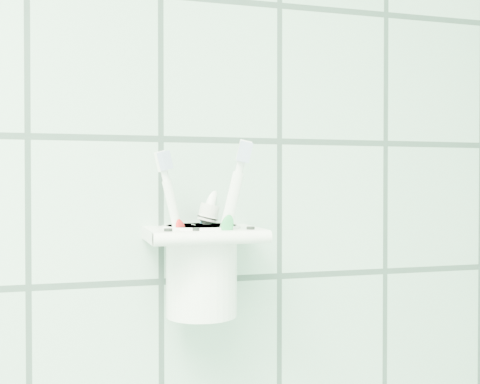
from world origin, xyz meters
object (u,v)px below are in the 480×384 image
at_px(holder_bracket, 203,236).
at_px(cup, 202,267).
at_px(toothbrush_pink, 197,229).
at_px(toothpaste_tube, 186,246).
at_px(toothbrush_blue, 190,224).
at_px(toothbrush_orange, 206,224).

xyz_separation_m(holder_bracket, cup, (-0.00, 0.00, -0.04)).
distance_m(toothbrush_pink, toothpaste_tube, 0.04).
bearing_deg(toothbrush_pink, cup, 29.91).
distance_m(holder_bracket, toothbrush_blue, 0.02).
relative_size(cup, toothbrush_blue, 0.55).
height_order(toothbrush_pink, toothbrush_orange, toothbrush_orange).
relative_size(toothbrush_blue, toothbrush_orange, 0.97).
distance_m(holder_bracket, toothbrush_pink, 0.02).
bearing_deg(cup, holder_bracket, -77.41).
bearing_deg(toothbrush_blue, toothbrush_pink, -51.54).
xyz_separation_m(cup, toothbrush_blue, (-0.01, 0.00, 0.05)).
distance_m(toothbrush_blue, toothbrush_orange, 0.03).
bearing_deg(toothbrush_orange, toothbrush_pink, 166.70).
bearing_deg(holder_bracket, cup, 102.59).
height_order(toothbrush_pink, toothbrush_blue, toothbrush_blue).
height_order(holder_bracket, cup, same).
relative_size(holder_bracket, toothpaste_tube, 0.99).
xyz_separation_m(toothbrush_pink, toothbrush_blue, (-0.00, 0.02, 0.01)).
relative_size(toothbrush_blue, toothpaste_tube, 1.47).
bearing_deg(toothbrush_orange, cup, 98.00).
bearing_deg(holder_bracket, toothpaste_tube, 130.58).
xyz_separation_m(toothbrush_pink, toothbrush_orange, (0.01, -0.00, 0.01)).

